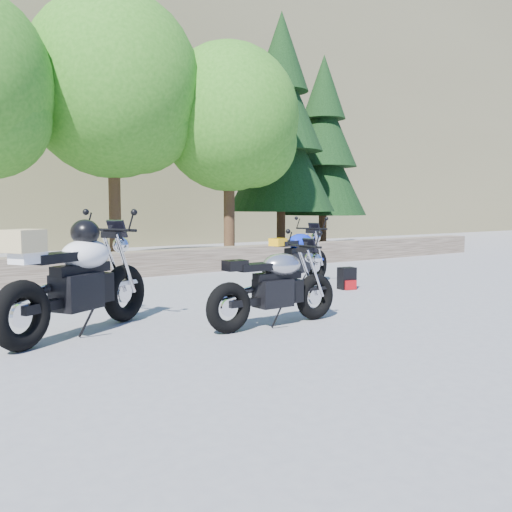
{
  "coord_description": "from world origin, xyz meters",
  "views": [
    {
      "loc": [
        -4.24,
        -5.28,
        1.43
      ],
      "look_at": [
        0.2,
        1.0,
        0.75
      ],
      "focal_mm": 40.0,
      "sensor_mm": 36.0,
      "label": 1
    }
  ],
  "objects_px": {
    "blue_bike": "(297,259)",
    "silver_bike": "(275,287)",
    "white_bike": "(77,279)",
    "backpack": "(347,279)"
  },
  "relations": [
    {
      "from": "white_bike",
      "to": "blue_bike",
      "type": "xyz_separation_m",
      "value": [
        4.38,
        1.51,
        -0.13
      ]
    },
    {
      "from": "white_bike",
      "to": "backpack",
      "type": "relative_size",
      "value": 5.57
    },
    {
      "from": "blue_bike",
      "to": "silver_bike",
      "type": "bearing_deg",
      "value": -153.21
    },
    {
      "from": "backpack",
      "to": "white_bike",
      "type": "bearing_deg",
      "value": -162.29
    },
    {
      "from": "white_bike",
      "to": "backpack",
      "type": "bearing_deg",
      "value": -20.53
    },
    {
      "from": "white_bike",
      "to": "backpack",
      "type": "xyz_separation_m",
      "value": [
        4.88,
        0.79,
        -0.45
      ]
    },
    {
      "from": "silver_bike",
      "to": "blue_bike",
      "type": "xyz_separation_m",
      "value": [
        2.3,
        2.39,
        0.04
      ]
    },
    {
      "from": "white_bike",
      "to": "blue_bike",
      "type": "height_order",
      "value": "white_bike"
    },
    {
      "from": "blue_bike",
      "to": "white_bike",
      "type": "bearing_deg",
      "value": 179.77
    },
    {
      "from": "silver_bike",
      "to": "backpack",
      "type": "xyz_separation_m",
      "value": [
        2.81,
        1.66,
        -0.28
      ]
    }
  ]
}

